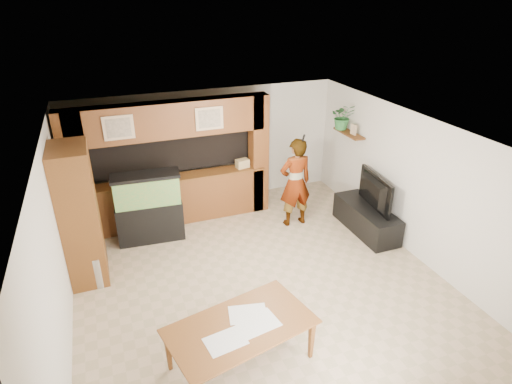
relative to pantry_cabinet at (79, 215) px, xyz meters
name	(u,v)px	position (x,y,z in m)	size (l,w,h in m)	color
floor	(258,278)	(2.70, -1.14, -1.18)	(6.50, 6.50, 0.00)	tan
ceiling	(258,134)	(2.70, -1.14, 1.42)	(6.50, 6.50, 0.00)	white
wall_back	(206,147)	(2.70, 2.11, 0.12)	(6.00, 6.00, 0.00)	beige
wall_left	(55,249)	(-0.30, -1.14, 0.12)	(6.50, 6.50, 0.00)	beige
wall_right	(411,184)	(5.70, -1.14, 0.12)	(6.50, 6.50, 0.00)	beige
partition	(169,162)	(1.75, 1.50, 0.13)	(4.20, 0.99, 2.60)	brown
wall_clock	(52,181)	(-0.27, -0.14, 0.72)	(0.05, 0.25, 0.25)	black
wall_shelf	(349,133)	(5.55, 0.81, 0.52)	(0.25, 0.90, 0.04)	brown
pantry_cabinet	(79,215)	(0.00, 0.00, 0.00)	(0.59, 0.97, 2.36)	brown
trash_can	(98,270)	(0.14, -0.34, -0.90)	(0.31, 0.31, 0.57)	#B2B2B7
aquarium	(149,208)	(1.18, 0.81, -0.50)	(1.26, 0.47, 1.40)	black
tv_stand	(366,219)	(5.35, -0.42, -0.91)	(0.60, 1.63, 0.54)	black
television	(370,192)	(5.35, -0.42, -0.29)	(1.20, 0.16, 0.69)	black
photo_frame	(354,129)	(5.55, 0.65, 0.65)	(0.03, 0.17, 0.22)	tan
potted_plant	(343,117)	(5.52, 1.06, 0.82)	(0.51, 0.44, 0.57)	#2C7036
person	(295,183)	(4.10, 0.38, -0.23)	(0.69, 0.45, 1.89)	#A5825A
microphone	(303,138)	(4.15, 0.22, 0.76)	(0.04, 0.04, 0.17)	black
dining_table	(243,346)	(1.84, -2.83, -0.85)	(1.86, 1.04, 0.66)	brown
newspaper_a	(258,323)	(2.05, -2.84, -0.52)	(0.52, 0.38, 0.01)	silver
newspaper_b	(225,341)	(1.57, -2.99, -0.52)	(0.48, 0.35, 0.01)	silver
newspaper_c	(248,314)	(1.99, -2.63, -0.52)	(0.50, 0.36, 0.01)	silver
counter_box	(242,163)	(3.28, 1.31, -0.05)	(0.27, 0.18, 0.18)	tan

